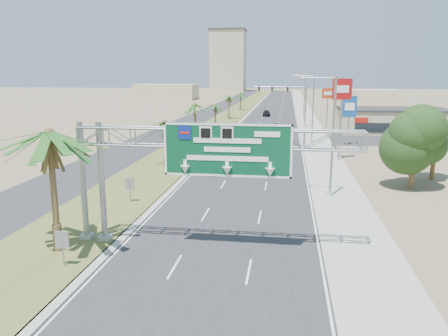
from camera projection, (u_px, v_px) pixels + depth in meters
name	position (u px, v px, depth m)	size (l,w,h in m)	color
road	(274.00, 111.00, 122.81)	(12.00, 300.00, 0.02)	#28282B
sidewalk_right	(304.00, 111.00, 121.62)	(4.00, 300.00, 0.10)	#9E9B93
median_grass	(239.00, 110.00, 124.20)	(7.00, 300.00, 0.12)	#4E5927
opposing_road	(214.00, 110.00, 125.19)	(8.00, 300.00, 0.02)	#28282B
sign_gantry	(201.00, 147.00, 24.88)	(16.75, 1.24, 7.50)	gray
palm_near	(49.00, 134.00, 23.97)	(5.70, 5.70, 8.35)	brown
palm_row_b	(165.00, 123.00, 47.66)	(3.99, 3.99, 5.95)	brown
palm_row_c	(195.00, 106.00, 62.97)	(3.99, 3.99, 6.75)	brown
palm_row_d	(215.00, 106.00, 80.65)	(3.99, 3.99, 5.45)	brown
palm_row_e	(229.00, 97.00, 98.88)	(3.99, 3.99, 6.15)	brown
palm_row_f	(240.00, 94.00, 123.15)	(3.99, 3.99, 5.75)	brown
streetlight_near	(330.00, 142.00, 35.68)	(3.27, 0.44, 10.00)	gray
streetlight_mid	(311.00, 111.00, 64.70)	(3.27, 0.44, 10.00)	gray
streetlight_far	(303.00, 98.00, 99.52)	(3.27, 0.44, 10.00)	gray
signal_mast	(295.00, 102.00, 84.28)	(10.28, 0.71, 8.00)	gray
store_building	(392.00, 121.00, 76.75)	(18.00, 10.00, 4.00)	#C7B487
oak_near	(415.00, 139.00, 38.50)	(4.50, 4.50, 6.80)	brown
oak_far	(435.00, 141.00, 42.10)	(3.50, 3.50, 5.60)	brown
median_signback_a	(62.00, 243.00, 23.00)	(0.75, 0.08, 2.08)	gray
median_signback_b	(130.00, 186.00, 34.70)	(0.75, 0.08, 2.08)	gray
tower_distant	(228.00, 61.00, 259.02)	(20.00, 16.00, 35.00)	tan
building_distant_left	(167.00, 92.00, 176.84)	(24.00, 14.00, 6.00)	#C7B487
building_distant_right	(366.00, 97.00, 147.11)	(20.00, 12.00, 5.00)	#C7B487
car_left_lane	(215.00, 166.00, 45.71)	(1.66, 4.13, 1.41)	black
car_mid_lane	(267.00, 142.00, 61.55)	(1.51, 4.33, 1.43)	maroon
car_right_lane	(277.00, 128.00, 78.58)	(2.26, 4.90, 1.36)	gray
car_far	(266.00, 113.00, 106.84)	(1.84, 4.53, 1.31)	black
pole_sign_red_near	(342.00, 95.00, 50.66)	(2.33, 1.21, 9.83)	gray
pole_sign_blue	(349.00, 108.00, 62.14)	(2.02, 0.68, 7.30)	gray
pole_sign_red_far	(328.00, 97.00, 77.44)	(2.18, 1.01, 7.88)	gray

